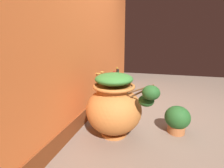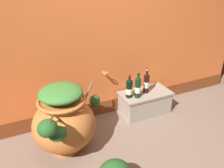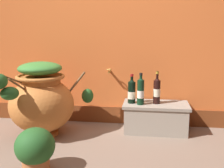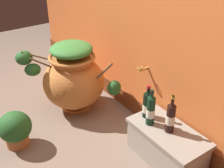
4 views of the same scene
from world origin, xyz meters
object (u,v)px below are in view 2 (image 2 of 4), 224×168
object	(u,v)px
wine_bottle_middle	(129,88)
wine_bottle_right	(138,87)
wine_bottle_left	(146,83)
terracotta_urn	(64,121)

from	to	relation	value
wine_bottle_middle	wine_bottle_right	world-z (taller)	wine_bottle_right
wine_bottle_left	wine_bottle_middle	distance (m)	0.26
wine_bottle_left	wine_bottle_middle	world-z (taller)	wine_bottle_left
terracotta_urn	wine_bottle_left	distance (m)	1.18
wine_bottle_middle	wine_bottle_right	xyz separation A→B (m)	(0.09, -0.05, 0.02)
wine_bottle_left	wine_bottle_middle	bearing A→B (deg)	-176.55
wine_bottle_middle	wine_bottle_right	size ratio (longest dim) A/B	0.93
wine_bottle_right	wine_bottle_middle	bearing A→B (deg)	152.92
terracotta_urn	wine_bottle_right	bearing A→B (deg)	11.54
terracotta_urn	wine_bottle_right	xyz separation A→B (m)	(0.98, 0.20, 0.08)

